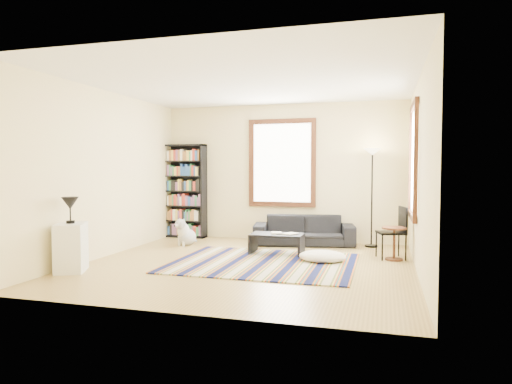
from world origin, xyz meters
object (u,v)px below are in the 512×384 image
(sofa, at_px, (304,230))
(bookshelf, at_px, (185,191))
(white_cabinet, at_px, (71,248))
(dog, at_px, (187,232))
(floor_cushion, at_px, (322,256))
(folding_chair, at_px, (391,233))
(coffee_table, at_px, (277,244))
(side_table, at_px, (394,244))
(floor_lamp, at_px, (372,198))

(sofa, bearing_deg, bookshelf, 163.80)
(white_cabinet, height_order, dog, white_cabinet)
(sofa, xyz_separation_m, white_cabinet, (-2.83, -3.22, 0.07))
(floor_cushion, bearing_deg, folding_chair, 29.46)
(coffee_table, relative_size, white_cabinet, 1.29)
(floor_cushion, height_order, side_table, side_table)
(coffee_table, bearing_deg, dog, 166.46)
(bookshelf, relative_size, floor_lamp, 1.08)
(coffee_table, relative_size, side_table, 1.67)
(dog, bearing_deg, floor_cushion, 4.53)
(coffee_table, height_order, floor_lamp, floor_lamp)
(coffee_table, bearing_deg, bookshelf, 149.23)
(sofa, distance_m, floor_cushion, 1.68)
(side_table, bearing_deg, folding_chair, 112.37)
(floor_cushion, bearing_deg, coffee_table, 152.73)
(side_table, distance_m, folding_chair, 0.21)
(side_table, distance_m, white_cabinet, 4.97)
(sofa, height_order, coffee_table, sofa)
(bookshelf, relative_size, coffee_table, 2.22)
(sofa, xyz_separation_m, floor_cushion, (0.57, -1.57, -0.19))
(floor_cushion, bearing_deg, white_cabinet, -154.15)
(folding_chair, relative_size, dog, 1.65)
(sofa, bearing_deg, dog, -172.94)
(sofa, distance_m, floor_lamp, 1.43)
(coffee_table, xyz_separation_m, floor_lamp, (1.55, 1.23, 0.75))
(coffee_table, bearing_deg, folding_chair, 4.70)
(white_cabinet, distance_m, dog, 2.63)
(sofa, relative_size, side_table, 3.59)
(sofa, distance_m, side_table, 2.00)
(side_table, bearing_deg, bookshelf, 162.33)
(sofa, distance_m, folding_chair, 1.89)
(sofa, bearing_deg, side_table, -43.79)
(side_table, bearing_deg, white_cabinet, -154.79)
(coffee_table, bearing_deg, sofa, 76.34)
(side_table, bearing_deg, dog, 173.73)
(floor_lamp, height_order, white_cabinet, floor_lamp)
(coffee_table, height_order, dog, dog)
(bookshelf, distance_m, white_cabinet, 3.55)
(coffee_table, distance_m, floor_lamp, 2.12)
(bookshelf, bearing_deg, floor_cushion, -29.87)
(floor_lamp, bearing_deg, dog, -167.25)
(coffee_table, relative_size, dog, 1.73)
(dog, bearing_deg, white_cabinet, -82.17)
(dog, bearing_deg, side_table, 16.29)
(bookshelf, xyz_separation_m, white_cabinet, (-0.20, -3.49, -0.65))
(bookshelf, height_order, floor_lamp, bookshelf)
(side_table, bearing_deg, sofa, 146.56)
(dog, bearing_deg, bookshelf, 138.81)
(folding_chair, relative_size, white_cabinet, 1.23)
(coffee_table, bearing_deg, side_table, 1.01)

